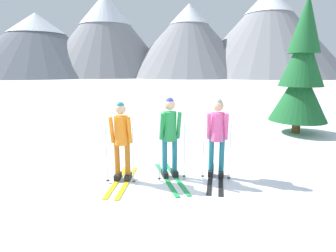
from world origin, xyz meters
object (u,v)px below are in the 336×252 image
at_px(skier_in_green, 170,133).
at_px(skier_in_orange, 122,137).
at_px(skier_in_pink, 217,134).
at_px(pine_tree_near, 302,72).

bearing_deg(skier_in_green, skier_in_orange, -175.62).
bearing_deg(skier_in_green, skier_in_pink, -4.88).
bearing_deg(skier_in_pink, skier_in_green, 175.12).
height_order(skier_in_orange, pine_tree_near, pine_tree_near).
relative_size(skier_in_orange, skier_in_pink, 0.95).
height_order(skier_in_orange, skier_in_pink, skier_in_pink).
bearing_deg(skier_in_orange, pine_tree_near, 31.20).
xyz_separation_m(skier_in_green, pine_tree_near, (5.01, 3.55, 1.20)).
relative_size(skier_in_orange, pine_tree_near, 0.35).
xyz_separation_m(skier_in_orange, skier_in_green, (0.99, 0.08, 0.04)).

